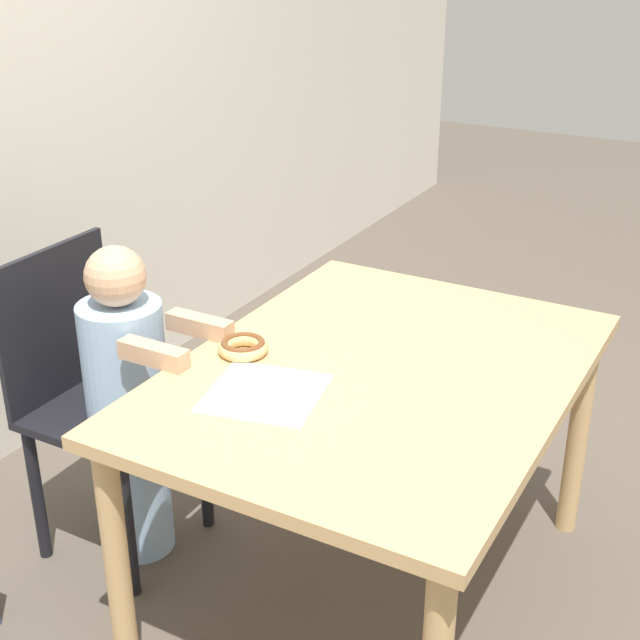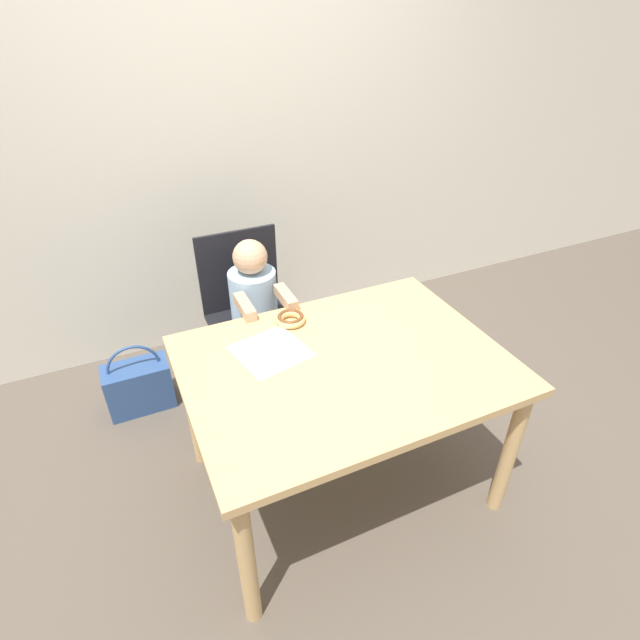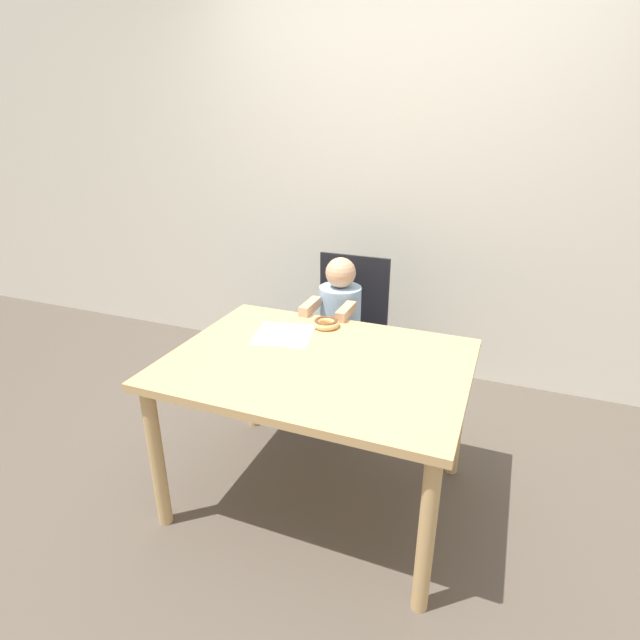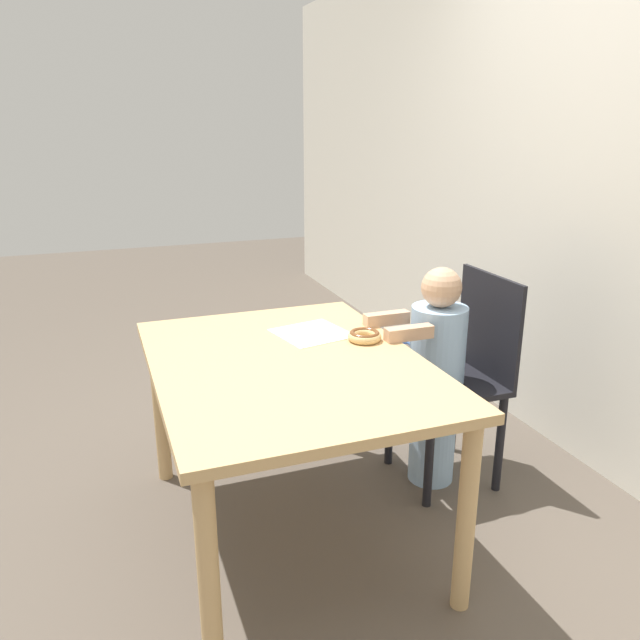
% 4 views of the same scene
% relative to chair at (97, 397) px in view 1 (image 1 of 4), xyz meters
% --- Properties ---
extents(ground_plane, '(12.00, 12.00, 0.00)m').
position_rel_chair_xyz_m(ground_plane, '(0.15, -0.81, -0.48)').
color(ground_plane, brown).
extents(dining_table, '(1.24, 0.93, 0.71)m').
position_rel_chair_xyz_m(dining_table, '(0.15, -0.81, 0.14)').
color(dining_table, tan).
rests_on(dining_table, ground_plane).
extents(chair, '(0.42, 0.40, 0.91)m').
position_rel_chair_xyz_m(chair, '(0.00, 0.00, 0.00)').
color(chair, black).
rests_on(chair, ground_plane).
extents(child_figure, '(0.25, 0.40, 0.96)m').
position_rel_chair_xyz_m(child_figure, '(-0.00, -0.12, 0.00)').
color(child_figure, '#99BCE0').
rests_on(child_figure, ground_plane).
extents(donut, '(0.13, 0.13, 0.04)m').
position_rel_chair_xyz_m(donut, '(0.05, -0.48, 0.25)').
color(donut, '#DBB270').
rests_on(donut, dining_table).
extents(napkin, '(0.31, 0.31, 0.00)m').
position_rel_chair_xyz_m(napkin, '(-0.09, -0.64, 0.23)').
color(napkin, white).
rests_on(napkin, dining_table).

